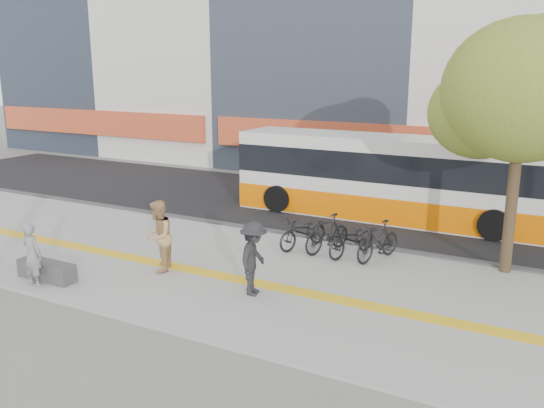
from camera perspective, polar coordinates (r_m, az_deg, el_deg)
The scene contains 12 objects.
ground at distance 14.11m, azimuth -10.90°, elevation -7.99°, with size 120.00×120.00×0.00m, color slate.
sidewalk at distance 15.21m, azimuth -7.34°, elevation -6.07°, with size 40.00×7.00×0.08m, color gray.
tactile_strip at distance 14.82m, azimuth -8.47°, elevation -6.47°, with size 40.00×0.45×0.01m, color gold.
street at distance 21.48m, azimuth 4.31°, elevation -0.14°, with size 40.00×8.00×0.06m, color black.
curb at distance 18.01m, azimuth -0.88°, elevation -2.70°, with size 40.00×0.25×0.14m, color #37383A.
bench at distance 14.96m, azimuth -21.70°, elevation -6.23°, with size 1.60×0.45×0.45m, color #37383A.
street_tree at distance 14.97m, azimuth 23.87°, elevation 10.10°, with size 4.40×3.80×6.31m.
bus at distance 19.75m, azimuth 11.49°, elevation 2.38°, with size 10.48×2.49×2.79m.
bicycle_row at distance 15.79m, azimuth 6.69°, elevation -3.23°, with size 3.32×1.93×1.06m.
seated_woman at distance 14.52m, azimuth -22.96°, elevation -4.70°, with size 0.56×0.37×1.53m, color black.
pedestrian_tan at distance 14.53m, azimuth -11.35°, elevation -3.20°, with size 0.89×0.70×1.84m, color tan.
pedestrian_dark at distance 12.84m, azimuth -1.86°, elevation -5.49°, with size 1.11×0.64×1.71m, color black.
Camera 1 is at (8.42, -10.09, 5.16)m, focal length 37.45 mm.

